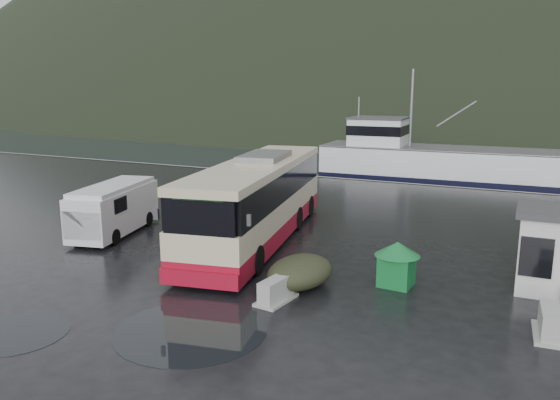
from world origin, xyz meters
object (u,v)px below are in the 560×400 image
at_px(jersey_barrier_a, 276,301).
at_px(white_van, 116,234).
at_px(fishing_trawler, 441,168).
at_px(jersey_barrier_b, 548,336).
at_px(waste_bin_right, 396,285).
at_px(coach_bus, 258,240).
at_px(dome_tent, 300,287).
at_px(waste_bin_left, 212,270).

bearing_deg(jersey_barrier_a, white_van, 158.47).
bearing_deg(fishing_trawler, jersey_barrier_b, -77.61).
xyz_separation_m(waste_bin_right, jersey_barrier_a, (-3.11, -3.08, 0.00)).
bearing_deg(coach_bus, dome_tent, -59.10).
xyz_separation_m(waste_bin_right, jersey_barrier_b, (4.76, -2.06, 0.00)).
bearing_deg(jersey_barrier_a, waste_bin_left, 154.46).
xyz_separation_m(white_van, waste_bin_left, (6.79, -2.39, 0.00)).
xyz_separation_m(coach_bus, white_van, (-6.46, -1.97, 0.00)).
relative_size(waste_bin_left, jersey_barrier_b, 0.85).
height_order(white_van, waste_bin_left, white_van).
bearing_deg(fishing_trawler, waste_bin_left, -98.87).
bearing_deg(dome_tent, jersey_barrier_a, -96.72).
relative_size(waste_bin_right, fishing_trawler, 0.07).
relative_size(coach_bus, white_van, 2.37).
height_order(white_van, fishing_trawler, fishing_trawler).
distance_m(waste_bin_right, dome_tent, 3.33).
relative_size(waste_bin_left, jersey_barrier_a, 0.88).
relative_size(white_van, dome_tent, 2.06).
relative_size(coach_bus, waste_bin_left, 9.74).
height_order(dome_tent, jersey_barrier_b, dome_tent).
bearing_deg(white_van, jersey_barrier_b, -23.27).
relative_size(coach_bus, jersey_barrier_a, 8.55).
relative_size(white_van, waste_bin_left, 4.11).
distance_m(coach_bus, fishing_trawler, 25.62).
xyz_separation_m(coach_bus, dome_tent, (4.01, -4.51, 0.00)).
bearing_deg(coach_bus, fishing_trawler, 70.74).
height_order(jersey_barrier_a, fishing_trawler, fishing_trawler).
bearing_deg(coach_bus, jersey_barrier_a, -68.28).
distance_m(waste_bin_right, jersey_barrier_a, 4.38).
relative_size(waste_bin_left, dome_tent, 0.50).
distance_m(waste_bin_left, jersey_barrier_b, 11.39).
bearing_deg(dome_tent, jersey_barrier_b, -3.64).
distance_m(coach_bus, waste_bin_left, 4.37).
height_order(waste_bin_left, jersey_barrier_a, waste_bin_left).
bearing_deg(fishing_trawler, coach_bus, -100.75).
bearing_deg(white_van, jersey_barrier_a, -35.32).
xyz_separation_m(waste_bin_left, dome_tent, (3.68, -0.16, 0.00)).
xyz_separation_m(white_van, waste_bin_right, (13.41, -0.98, 0.00)).
relative_size(coach_bus, jersey_barrier_b, 8.26).
distance_m(dome_tent, jersey_barrier_b, 7.71).
bearing_deg(jersey_barrier_b, waste_bin_right, 156.61).
height_order(white_van, jersey_barrier_b, white_van).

